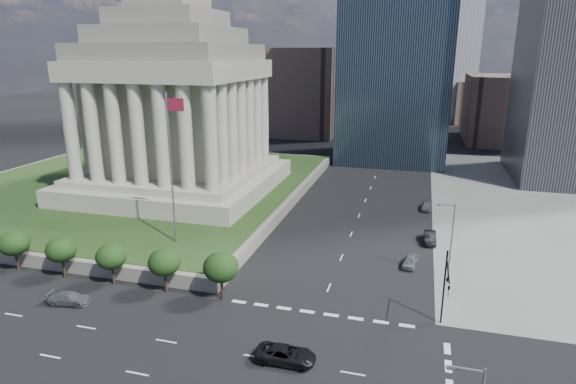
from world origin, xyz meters
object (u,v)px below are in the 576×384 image
(street_lamp_north, at_px, (450,239))
(suv_grey, at_px, (69,298))
(parked_sedan_far, at_px, (426,206))
(war_memorial, at_px, (173,83))
(flagpole, at_px, (172,161))
(parked_sedan_mid, at_px, (430,237))
(traffic_signal_ne, at_px, (446,284))
(parked_sedan_near, at_px, (410,261))
(pickup_truck, at_px, (286,355))

(street_lamp_north, distance_m, suv_grey, 43.68)
(parked_sedan_far, bearing_deg, war_memorial, -171.20)
(war_memorial, relative_size, suv_grey, 8.36)
(war_memorial, xyz_separation_m, flagpole, (12.17, -24.00, -8.29))
(parked_sedan_mid, bearing_deg, parked_sedan_far, 89.75)
(flagpole, relative_size, street_lamp_north, 2.00)
(flagpole, height_order, traffic_signal_ne, flagpole)
(traffic_signal_ne, relative_size, street_lamp_north, 0.80)
(street_lamp_north, bearing_deg, parked_sedan_near, 139.65)
(street_lamp_north, height_order, suv_grey, street_lamp_north)
(war_memorial, relative_size, parked_sedan_near, 9.73)
(parked_sedan_near, bearing_deg, war_memorial, 163.49)
(traffic_signal_ne, distance_m, street_lamp_north, 11.34)
(traffic_signal_ne, distance_m, pickup_truck, 16.70)
(pickup_truck, bearing_deg, suv_grey, 80.64)
(suv_grey, distance_m, parked_sedan_near, 41.09)
(parked_sedan_near, bearing_deg, flagpole, -163.69)
(war_memorial, bearing_deg, parked_sedan_near, -24.20)
(parked_sedan_far, bearing_deg, street_lamp_north, -83.03)
(parked_sedan_near, bearing_deg, suv_grey, -143.02)
(street_lamp_north, relative_size, parked_sedan_near, 2.49)
(suv_grey, relative_size, parked_sedan_near, 1.16)
(street_lamp_north, bearing_deg, traffic_signal_ne, -94.19)
(parked_sedan_mid, xyz_separation_m, parked_sedan_far, (-0.53, 15.45, -0.07))
(parked_sedan_near, relative_size, parked_sedan_mid, 0.85)
(war_memorial, relative_size, flagpole, 1.95)
(pickup_truck, xyz_separation_m, parked_sedan_mid, (12.54, 32.75, 0.02))
(street_lamp_north, bearing_deg, parked_sedan_far, 94.78)
(suv_grey, xyz_separation_m, parked_sedan_near, (35.83, 20.10, 0.01))
(suv_grey, bearing_deg, parked_sedan_far, -49.92)
(war_memorial, distance_m, flagpole, 28.16)
(parked_sedan_mid, bearing_deg, traffic_signal_ne, -89.84)
(pickup_truck, bearing_deg, street_lamp_north, -37.21)
(flagpole, xyz_separation_m, suv_grey, (-5.01, -15.43, -12.44))
(street_lamp_north, bearing_deg, suv_grey, -157.76)
(street_lamp_north, bearing_deg, flagpole, -178.37)
(war_memorial, xyz_separation_m, parked_sedan_near, (43.00, -19.32, -20.72))
(war_memorial, bearing_deg, flagpole, -63.11)
(traffic_signal_ne, height_order, parked_sedan_near, traffic_signal_ne)
(flagpole, xyz_separation_m, parked_sedan_mid, (33.33, 13.76, -12.33))
(pickup_truck, distance_m, parked_sedan_near, 25.71)
(traffic_signal_ne, bearing_deg, parked_sedan_mid, 92.38)
(parked_sedan_mid, relative_size, parked_sedan_far, 1.13)
(suv_grey, distance_m, parked_sedan_far, 58.49)
(flagpole, relative_size, pickup_truck, 3.67)
(street_lamp_north, relative_size, parked_sedan_mid, 2.11)
(war_memorial, xyz_separation_m, traffic_signal_ne, (46.50, -34.30, -16.15))
(traffic_signal_ne, xyz_separation_m, suv_grey, (-39.33, -5.12, -4.57))
(flagpole, xyz_separation_m, street_lamp_north, (35.16, 1.00, -7.45))
(street_lamp_north, xyz_separation_m, parked_sedan_far, (-2.36, 28.21, -4.95))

